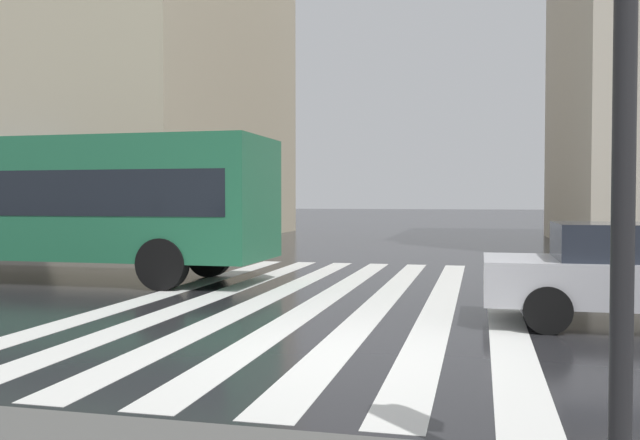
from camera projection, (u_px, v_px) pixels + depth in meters
The scene contains 5 objects.
ground_plane at pixel (331, 352), 7.66m from camera, with size 220.00×220.00×0.00m, color black.
zebra_crossing at pixel (325, 299), 11.78m from camera, with size 13.00×6.50×0.01m.
haussmann_block_mid at pixel (21, 45), 31.75m from camera, with size 17.07×22.43×18.35m.
traffic_signal_post at pixel (621, 10), 3.64m from camera, with size 0.44×0.30×3.63m.
city_bus at pixel (25, 198), 14.83m from camera, with size 2.60×11.00×3.00m.
Camera 1 is at (-7.43, -1.64, 1.74)m, focal length 37.90 mm.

